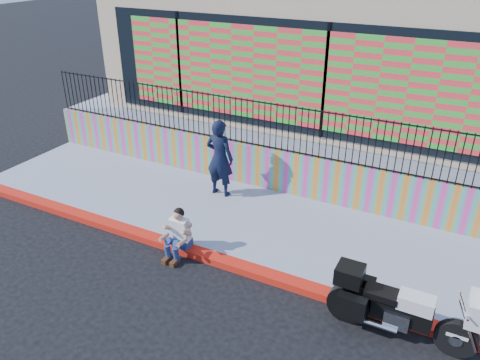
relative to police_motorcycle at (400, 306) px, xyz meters
The scene contains 10 objects.
ground 3.00m from the police_motorcycle, behind, with size 90.00×90.00×0.00m, color black.
red_curb 2.99m from the police_motorcycle, behind, with size 16.00×0.30×0.15m, color red.
sidewalk 3.58m from the police_motorcycle, 145.38° to the left, with size 16.00×3.00×0.15m, color #8A91A6.
mural_wall 4.64m from the police_motorcycle, 128.90° to the left, with size 16.00×0.20×1.10m, color #DF3A95.
metal_fence 4.80m from the police_motorcycle, 128.90° to the left, with size 15.80×0.04×1.20m, color black, non-canonical shape.
elevated_platform 9.19m from the police_motorcycle, 108.50° to the left, with size 16.00×10.00×1.25m, color #8A91A6.
storefront_building 9.36m from the police_motorcycle, 108.94° to the left, with size 14.00×8.06×4.00m.
police_motorcycle is the anchor object (origin of this frame).
police_officer 5.63m from the police_motorcycle, 150.67° to the left, with size 0.72×0.47×1.97m, color black.
seated_man 4.46m from the police_motorcycle, behind, with size 0.54×0.71×1.06m.
Camera 1 is at (3.29, -6.70, 5.83)m, focal length 35.00 mm.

